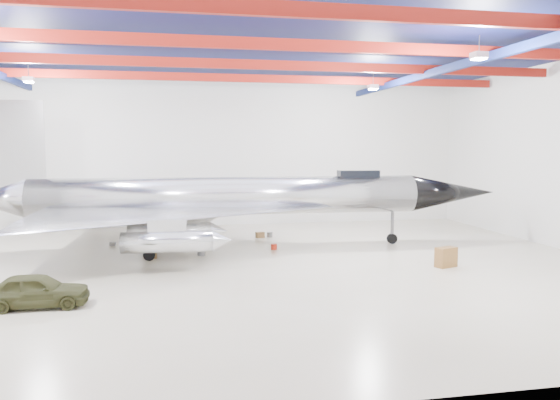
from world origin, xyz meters
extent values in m
plane|color=#BDB296|center=(0.00, 0.00, 0.00)|extent=(40.00, 40.00, 0.00)
plane|color=silver|center=(0.00, 15.00, 5.50)|extent=(40.00, 0.00, 40.00)
plane|color=#0A0F38|center=(0.00, 0.00, 11.00)|extent=(40.00, 40.00, 0.00)
cube|color=maroon|center=(0.00, -9.00, 10.40)|extent=(39.50, 0.25, 0.50)
cube|color=maroon|center=(0.00, -3.00, 10.40)|extent=(39.50, 0.25, 0.50)
cube|color=maroon|center=(0.00, 3.00, 10.40)|extent=(39.50, 0.25, 0.50)
cube|color=maroon|center=(0.00, 9.00, 10.40)|extent=(39.50, 0.25, 0.50)
cube|color=#0C194C|center=(12.00, 0.00, 10.10)|extent=(0.25, 29.50, 0.40)
cube|color=silver|center=(10.00, -6.00, 9.70)|extent=(0.55, 0.55, 0.25)
cube|color=silver|center=(-10.00, 6.00, 9.70)|extent=(0.55, 0.55, 0.25)
cube|color=silver|center=(10.00, 6.00, 9.70)|extent=(0.55, 0.55, 0.25)
cylinder|color=silver|center=(0.95, 5.19, 3.12)|extent=(22.37, 2.97, 2.23)
cone|color=black|center=(14.88, 4.73, 3.12)|extent=(5.65, 2.41, 2.23)
cube|color=silver|center=(-10.76, 5.58, 6.02)|extent=(3.13, 0.24, 5.02)
cube|color=black|center=(8.75, 4.93, 4.29)|extent=(2.48, 0.97, 0.56)
cylinder|color=silver|center=(-2.60, -0.83, 1.56)|extent=(4.27, 1.14, 1.00)
cylinder|color=silver|center=(-2.51, 1.96, 1.56)|extent=(4.27, 1.14, 1.00)
cylinder|color=silver|center=(-2.29, 8.65, 1.56)|extent=(4.27, 1.14, 1.00)
cylinder|color=silver|center=(-2.19, 11.44, 1.56)|extent=(4.27, 1.14, 1.00)
cylinder|color=#59595B|center=(10.98, 4.86, 1.00)|extent=(0.20, 0.20, 2.01)
cylinder|color=black|center=(10.98, 4.86, 0.31)|extent=(0.63, 0.27, 0.62)
cylinder|color=#59595B|center=(-3.61, 2.56, 1.00)|extent=(0.20, 0.20, 2.01)
cylinder|color=black|center=(-3.61, 2.56, 0.31)|extent=(0.63, 0.27, 0.62)
cylinder|color=#59595B|center=(-3.42, 8.13, 1.00)|extent=(0.20, 0.20, 2.01)
cylinder|color=black|center=(-3.42, 8.13, 0.31)|extent=(0.63, 0.27, 0.62)
imported|color=#34351A|center=(-7.39, -5.24, 0.65)|extent=(3.81, 1.53, 1.30)
cube|color=brown|center=(11.06, -1.84, 0.50)|extent=(1.21, 0.88, 1.00)
cylinder|color=#59595B|center=(-0.83, 3.43, 0.20)|extent=(0.56, 0.56, 0.40)
cube|color=olive|center=(3.28, 8.62, 0.18)|extent=(0.60, 0.52, 0.37)
cube|color=#59595B|center=(-5.98, 7.46, 0.11)|extent=(0.36, 0.30, 0.23)
cylinder|color=#AA2311|center=(3.43, 4.38, 0.16)|extent=(0.46, 0.46, 0.32)
cube|color=olive|center=(-3.54, 3.20, 0.22)|extent=(0.64, 0.53, 0.44)
cylinder|color=#59595B|center=(3.95, 8.73, 0.17)|extent=(0.44, 0.44, 0.33)
camera|label=1|loc=(-2.24, -26.60, 6.04)|focal=35.00mm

